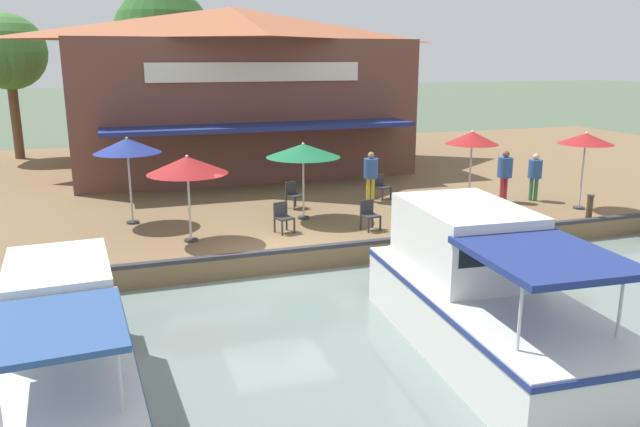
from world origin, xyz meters
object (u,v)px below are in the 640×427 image
object	(u,v)px
person_at_quay_edge	(371,171)
mooring_post	(590,207)
tree_behind_restaurant	(160,41)
patio_umbrella_far_corner	(127,146)
patio_umbrella_near_quay_edge	(472,138)
person_mid_patio	(535,171)
patio_umbrella_by_entrance	(187,165)
person_near_entrance	(505,170)
motorboat_fourth_along	(65,348)
cafe_chair_beside_entrance	(283,216)
cafe_chair_facing_river	(369,213)
motorboat_outer_channel	(469,290)
waterfront_restaurant	(233,87)
tree_downstream_bank	(5,54)
cafe_chair_under_first_umbrella	(293,194)
patio_umbrella_back_row	(303,151)
cafe_chair_far_corner_seat	(381,185)
patio_umbrella_mid_patio_right	(586,139)

from	to	relation	value
person_at_quay_edge	mooring_post	distance (m)	6.90
tree_behind_restaurant	patio_umbrella_far_corner	bearing A→B (deg)	-10.24
patio_umbrella_near_quay_edge	person_mid_patio	xyz separation A→B (m)	(-0.15, 2.63, -1.25)
patio_umbrella_by_entrance	person_near_entrance	bearing A→B (deg)	97.27
person_mid_patio	motorboat_fourth_along	world-z (taller)	person_mid_patio
patio_umbrella_near_quay_edge	person_at_quay_edge	world-z (taller)	patio_umbrella_near_quay_edge
person_mid_patio	person_near_entrance	xyz separation A→B (m)	(-0.18, -1.08, 0.09)
patio_umbrella_near_quay_edge	mooring_post	xyz separation A→B (m)	(2.55, 2.61, -1.87)
cafe_chair_beside_entrance	tree_behind_restaurant	bearing A→B (deg)	-172.20
cafe_chair_facing_river	cafe_chair_beside_entrance	world-z (taller)	same
patio_umbrella_near_quay_edge	motorboat_outer_channel	xyz separation A→B (m)	(7.52, -4.64, -1.85)
cafe_chair_facing_river	tree_behind_restaurant	distance (m)	15.78
waterfront_restaurant	patio_umbrella_far_corner	xyz separation A→B (m)	(9.24, -4.90, -1.20)
patio_umbrella_near_quay_edge	tree_behind_restaurant	bearing A→B (deg)	-146.65
patio_umbrella_by_entrance	cafe_chair_beside_entrance	size ratio (longest dim) A/B	2.74
person_mid_patio	tree_downstream_bank	xyz separation A→B (m)	(-15.55, -17.93, 3.89)
patio_umbrella_near_quay_edge	person_near_entrance	distance (m)	1.96
cafe_chair_beside_entrance	tree_downstream_bank	world-z (taller)	tree_downstream_bank
cafe_chair_under_first_umbrella	motorboat_outer_channel	distance (m)	9.28
patio_umbrella_near_quay_edge	motorboat_outer_channel	world-z (taller)	patio_umbrella_near_quay_edge
waterfront_restaurant	cafe_chair_beside_entrance	xyz separation A→B (m)	(11.62, -0.94, -3.02)
tree_behind_restaurant	patio_umbrella_back_row	bearing A→B (deg)	12.96
cafe_chair_beside_entrance	person_at_quay_edge	distance (m)	4.74
patio_umbrella_near_quay_edge	patio_umbrella_by_entrance	distance (m)	9.19
patio_umbrella_far_corner	motorboat_outer_channel	world-z (taller)	patio_umbrella_far_corner
patio_umbrella_back_row	cafe_chair_far_corner_seat	bearing A→B (deg)	117.51
patio_umbrella_mid_patio_right	cafe_chair_beside_entrance	bearing A→B (deg)	-92.12
patio_umbrella_back_row	cafe_chair_under_first_umbrella	distance (m)	2.16
patio_umbrella_far_corner	motorboat_fourth_along	xyz separation A→B (m)	(8.68, -1.40, -2.06)
person_mid_patio	mooring_post	world-z (taller)	person_mid_patio
patio_umbrella_far_corner	cafe_chair_beside_entrance	world-z (taller)	patio_umbrella_far_corner
motorboat_outer_channel	tree_downstream_bank	bearing A→B (deg)	-155.34
cafe_chair_under_first_umbrella	person_near_entrance	xyz separation A→B (m)	(1.40, 7.01, 0.63)
tree_downstream_bank	patio_umbrella_back_row	bearing A→B (deg)	32.30
patio_umbrella_mid_patio_right	motorboat_outer_channel	world-z (taller)	patio_umbrella_mid_patio_right
person_near_entrance	tree_downstream_bank	world-z (taller)	tree_downstream_bank
cafe_chair_far_corner_seat	patio_umbrella_back_row	bearing A→B (deg)	-62.49
mooring_post	motorboat_fourth_along	bearing A→B (deg)	-71.97
cafe_chair_beside_entrance	motorboat_fourth_along	xyz separation A→B (m)	(6.31, -5.36, -0.24)
patio_umbrella_by_entrance	person_near_entrance	size ratio (longest dim) A/B	1.33
patio_umbrella_by_entrance	tree_behind_restaurant	distance (m)	14.31
motorboat_outer_channel	motorboat_fourth_along	bearing A→B (deg)	-91.88
cafe_chair_facing_river	motorboat_outer_channel	xyz separation A→B (m)	(6.02, -0.47, -0.06)
motorboat_fourth_along	tree_behind_restaurant	world-z (taller)	tree_behind_restaurant
tree_downstream_bank	cafe_chair_under_first_umbrella	bearing A→B (deg)	35.14
patio_umbrella_near_quay_edge	mooring_post	size ratio (longest dim) A/B	3.32
person_near_entrance	mooring_post	size ratio (longest dim) A/B	2.30
patio_umbrella_back_row	cafe_chair_under_first_umbrella	xyz separation A→B (m)	(-1.43, 0.10, -1.61)
cafe_chair_facing_river	tree_downstream_bank	bearing A→B (deg)	-147.09
patio_umbrella_near_quay_edge	motorboat_outer_channel	bearing A→B (deg)	-31.68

